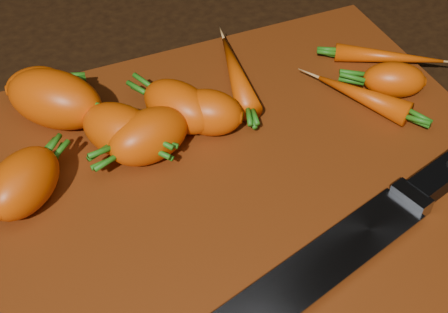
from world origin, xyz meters
name	(u,v)px	position (x,y,z in m)	size (l,w,h in m)	color
ground	(228,192)	(0.00, 0.00, -0.01)	(2.00, 2.00, 0.01)	black
cutting_board	(229,183)	(0.00, 0.00, 0.01)	(0.50, 0.40, 0.01)	#652708
carrot_0	(23,183)	(-0.16, 0.04, 0.04)	(0.07, 0.05, 0.05)	#C63F00
carrot_1	(208,112)	(0.01, 0.06, 0.03)	(0.06, 0.04, 0.04)	#C63F00
carrot_2	(55,99)	(-0.12, 0.13, 0.04)	(0.09, 0.05, 0.05)	#C63F00
carrot_3	(179,106)	(-0.01, 0.08, 0.03)	(0.08, 0.05, 0.05)	#C63F00
carrot_4	(149,136)	(-0.05, 0.05, 0.04)	(0.08, 0.05, 0.05)	#C63F00
carrot_5	(36,86)	(-0.13, 0.17, 0.03)	(0.06, 0.04, 0.04)	#C63F00
carrot_6	(394,80)	(0.20, 0.04, 0.03)	(0.06, 0.04, 0.04)	#C63F00
carrot_7	(236,73)	(0.06, 0.12, 0.02)	(0.12, 0.03, 0.03)	#C63F00
carrot_8	(389,57)	(0.22, 0.08, 0.02)	(0.11, 0.02, 0.02)	#C63F00
carrot_9	(362,96)	(0.16, 0.04, 0.02)	(0.10, 0.02, 0.02)	#C63F00
carrot_10	(121,131)	(-0.07, 0.07, 0.04)	(0.08, 0.05, 0.05)	#C63F00
knife	(332,258)	(0.04, -0.11, 0.02)	(0.35, 0.13, 0.02)	gray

